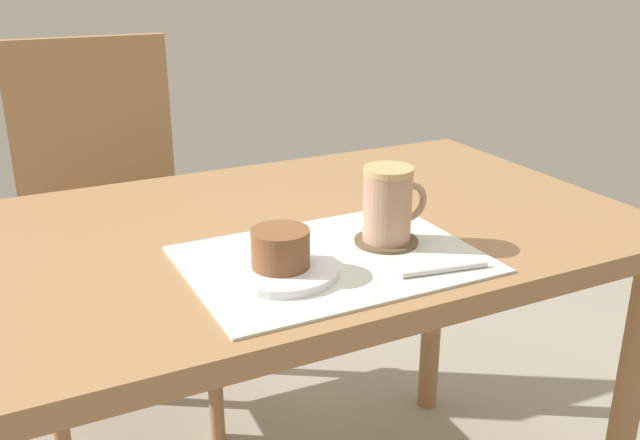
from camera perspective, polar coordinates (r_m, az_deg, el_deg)
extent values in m
cylinder|color=#997047|center=(1.45, 23.14, -14.55)|extent=(0.05, 0.05, 0.67)
cylinder|color=#997047|center=(1.81, 9.08, -5.60)|extent=(0.05, 0.05, 0.67)
cube|color=#997047|center=(1.18, -3.93, -1.36)|extent=(1.22, 0.70, 0.04)
cylinder|color=#997047|center=(1.74, -8.48, -11.36)|extent=(0.04, 0.04, 0.42)
cylinder|color=#997047|center=(1.70, -20.31, -13.36)|extent=(0.04, 0.04, 0.42)
cylinder|color=#997047|center=(2.04, -11.23, -6.43)|extent=(0.04, 0.04, 0.42)
cylinder|color=#997047|center=(2.01, -21.16, -7.99)|extent=(0.04, 0.04, 0.42)
cube|color=#997047|center=(1.76, -16.00, -3.15)|extent=(0.44, 0.44, 0.04)
cube|color=#997047|center=(1.87, -17.71, 6.40)|extent=(0.39, 0.05, 0.48)
cube|color=silver|center=(1.04, 0.99, -3.17)|extent=(0.42, 0.31, 0.00)
cylinder|color=white|center=(0.99, -3.14, -4.00)|extent=(0.16, 0.16, 0.01)
cylinder|color=brown|center=(0.98, -3.18, -2.26)|extent=(0.08, 0.08, 0.05)
cylinder|color=brown|center=(1.10, 5.31, -1.67)|extent=(0.10, 0.10, 0.00)
cylinder|color=tan|center=(1.08, 5.41, 1.03)|extent=(0.07, 0.07, 0.10)
cylinder|color=tan|center=(1.06, 5.51, 3.95)|extent=(0.08, 0.08, 0.01)
torus|color=tan|center=(1.10, 7.15, 1.44)|extent=(0.06, 0.01, 0.06)
cylinder|color=silver|center=(1.01, 9.95, -3.92)|extent=(0.13, 0.03, 0.01)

